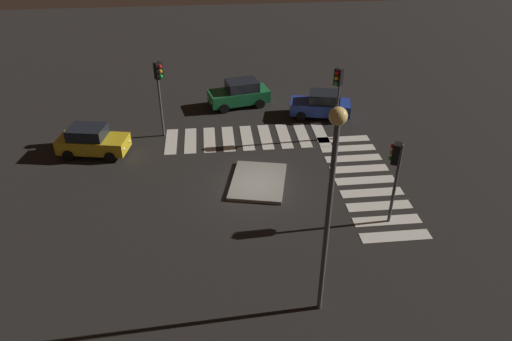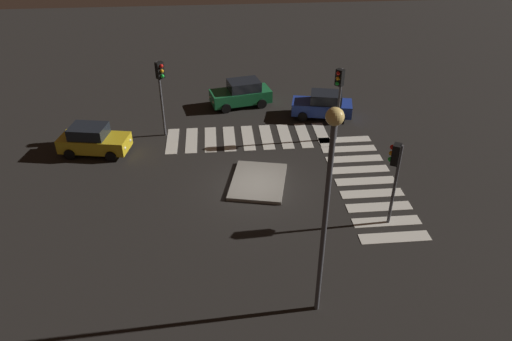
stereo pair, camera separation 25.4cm
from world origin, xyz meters
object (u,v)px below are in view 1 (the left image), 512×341
(traffic_island, at_px, (258,181))
(street_lamp, at_px, (331,185))
(traffic_light_north, at_px, (159,82))
(traffic_light_east, at_px, (338,87))
(car_green, at_px, (240,94))
(car_yellow, at_px, (92,141))
(car_blue, at_px, (321,105))
(traffic_light_south, at_px, (395,164))

(traffic_island, distance_m, street_lamp, 10.32)
(traffic_light_north, xyz_separation_m, traffic_light_east, (-1.50, -10.19, -0.16))
(car_green, relative_size, traffic_light_east, 0.97)
(traffic_island, distance_m, car_yellow, 9.99)
(traffic_island, xyz_separation_m, car_blue, (7.55, -4.98, 0.75))
(traffic_light_north, bearing_deg, car_blue, 60.82)
(car_blue, bearing_deg, car_yellow, 26.91)
(traffic_light_north, bearing_deg, traffic_light_east, 42.45)
(car_yellow, bearing_deg, car_blue, 24.86)
(car_green, height_order, traffic_light_north, traffic_light_north)
(traffic_light_north, height_order, traffic_light_east, traffic_light_north)
(car_green, bearing_deg, traffic_light_east, 121.22)
(car_yellow, xyz_separation_m, traffic_light_east, (0.26, -14.16, 2.57))
(traffic_light_east, relative_size, street_lamp, 0.55)
(traffic_island, bearing_deg, car_green, 1.36)
(car_yellow, height_order, traffic_light_south, traffic_light_south)
(street_lamp, bearing_deg, car_blue, -12.57)
(traffic_island, bearing_deg, traffic_light_south, -124.09)
(traffic_island, relative_size, street_lamp, 0.51)
(traffic_light_south, bearing_deg, traffic_island, -3.26)
(traffic_island, xyz_separation_m, traffic_light_east, (4.27, -5.04, 3.32))
(car_green, bearing_deg, traffic_light_south, 101.01)
(car_yellow, relative_size, traffic_light_east, 0.92)
(traffic_island, bearing_deg, street_lamp, -170.99)
(car_green, xyz_separation_m, street_lamp, (-18.51, -1.60, 4.66))
(traffic_light_south, relative_size, street_lamp, 0.50)
(traffic_light_south, distance_m, traffic_light_east, 8.08)
(traffic_light_east, bearing_deg, traffic_island, -1.44)
(car_green, xyz_separation_m, traffic_light_east, (-5.59, -5.28, 2.53))
(car_blue, distance_m, traffic_light_east, 4.17)
(traffic_light_north, bearing_deg, car_yellow, -105.41)
(traffic_light_north, distance_m, traffic_light_south, 14.38)
(traffic_light_south, height_order, street_lamp, street_lamp)
(traffic_island, distance_m, car_blue, 9.08)
(traffic_light_east, bearing_deg, street_lamp, 32.45)
(traffic_light_east, distance_m, street_lamp, 13.60)
(traffic_island, height_order, car_blue, car_blue)
(traffic_light_north, height_order, street_lamp, street_lamp)
(car_blue, distance_m, street_lamp, 17.25)
(car_blue, bearing_deg, traffic_light_east, 103.84)
(traffic_island, relative_size, traffic_light_south, 1.01)
(car_blue, xyz_separation_m, traffic_light_east, (-3.29, -0.06, 2.57))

